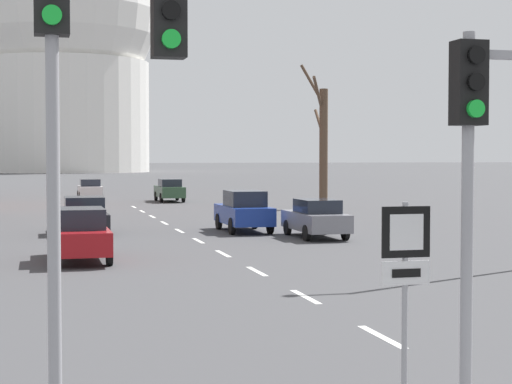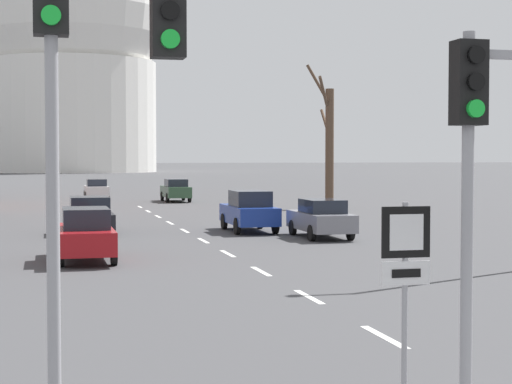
# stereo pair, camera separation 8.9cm
# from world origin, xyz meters

# --- Properties ---
(lane_stripe_1) EXTENTS (0.16, 2.00, 0.01)m
(lane_stripe_1) POSITION_xyz_m (0.00, 8.93, 0.00)
(lane_stripe_1) COLOR silver
(lane_stripe_1) RESTS_ON ground_plane
(lane_stripe_2) EXTENTS (0.16, 2.00, 0.01)m
(lane_stripe_2) POSITION_xyz_m (0.00, 13.43, 0.00)
(lane_stripe_2) COLOR silver
(lane_stripe_2) RESTS_ON ground_plane
(lane_stripe_3) EXTENTS (0.16, 2.00, 0.01)m
(lane_stripe_3) POSITION_xyz_m (0.00, 17.93, 0.00)
(lane_stripe_3) COLOR silver
(lane_stripe_3) RESTS_ON ground_plane
(lane_stripe_4) EXTENTS (0.16, 2.00, 0.01)m
(lane_stripe_4) POSITION_xyz_m (0.00, 22.43, 0.00)
(lane_stripe_4) COLOR silver
(lane_stripe_4) RESTS_ON ground_plane
(lane_stripe_5) EXTENTS (0.16, 2.00, 0.01)m
(lane_stripe_5) POSITION_xyz_m (0.00, 26.93, 0.00)
(lane_stripe_5) COLOR silver
(lane_stripe_5) RESTS_ON ground_plane
(lane_stripe_6) EXTENTS (0.16, 2.00, 0.01)m
(lane_stripe_6) POSITION_xyz_m (0.00, 31.43, 0.00)
(lane_stripe_6) COLOR silver
(lane_stripe_6) RESTS_ON ground_plane
(lane_stripe_7) EXTENTS (0.16, 2.00, 0.01)m
(lane_stripe_7) POSITION_xyz_m (0.00, 35.93, 0.00)
(lane_stripe_7) COLOR silver
(lane_stripe_7) RESTS_ON ground_plane
(lane_stripe_8) EXTENTS (0.16, 2.00, 0.01)m
(lane_stripe_8) POSITION_xyz_m (0.00, 40.43, 0.00)
(lane_stripe_8) COLOR silver
(lane_stripe_8) RESTS_ON ground_plane
(lane_stripe_9) EXTENTS (0.16, 2.00, 0.01)m
(lane_stripe_9) POSITION_xyz_m (0.00, 44.93, 0.00)
(lane_stripe_9) COLOR silver
(lane_stripe_9) RESTS_ON ground_plane
(lane_stripe_10) EXTENTS (0.16, 2.00, 0.01)m
(lane_stripe_10) POSITION_xyz_m (0.00, 49.43, 0.00)
(lane_stripe_10) COLOR silver
(lane_stripe_10) RESTS_ON ground_plane
(traffic_signal_centre_tall) EXTENTS (1.69, 0.34, 4.66)m
(traffic_signal_centre_tall) POSITION_xyz_m (-0.74, 3.56, 3.51)
(traffic_signal_centre_tall) COLOR #9E9EA3
(traffic_signal_centre_tall) RESTS_ON ground_plane
(traffic_signal_near_left) EXTENTS (1.58, 0.34, 5.55)m
(traffic_signal_near_left) POSITION_xyz_m (-5.41, 3.85, 4.20)
(traffic_signal_near_left) COLOR #9E9EA3
(traffic_signal_near_left) RESTS_ON ground_plane
(route_sign_post) EXTENTS (0.60, 0.08, 2.71)m
(route_sign_post) POSITION_xyz_m (-1.81, 3.93, 1.86)
(route_sign_post) COLOR #9E9EA3
(route_sign_post) RESTS_ON ground_plane
(sedan_near_left) EXTENTS (1.75, 3.94, 1.53)m
(sedan_near_left) POSITION_xyz_m (-2.14, 59.71, 0.78)
(sedan_near_left) COLOR silver
(sedan_near_left) RESTS_ON ground_plane
(sedan_near_right) EXTENTS (1.75, 4.15, 1.54)m
(sedan_near_right) POSITION_xyz_m (4.77, 26.99, 0.78)
(sedan_near_right) COLOR slate
(sedan_near_right) RESTS_ON ground_plane
(sedan_mid_centre) EXTENTS (1.73, 4.45, 1.62)m
(sedan_mid_centre) POSITION_xyz_m (3.17, 55.22, 0.84)
(sedan_mid_centre) COLOR #2D4C33
(sedan_mid_centre) RESTS_ON ground_plane
(sedan_far_left) EXTENTS (1.71, 4.35, 1.66)m
(sedan_far_left) POSITION_xyz_m (-4.68, 21.56, 0.83)
(sedan_far_left) COLOR maroon
(sedan_far_left) RESTS_ON ground_plane
(sedan_far_right) EXTENTS (1.82, 4.28, 1.77)m
(sedan_far_right) POSITION_xyz_m (2.63, 30.37, 0.89)
(sedan_far_right) COLOR navy
(sedan_far_right) RESTS_ON ground_plane
(sedan_distant_centre) EXTENTS (1.93, 4.36, 1.56)m
(sedan_distant_centre) POSITION_xyz_m (-4.09, 31.00, 0.79)
(sedan_distant_centre) COLOR black
(sedan_distant_centre) RESTS_ON ground_plane
(bare_tree_right_near) EXTENTS (1.76, 4.19, 8.94)m
(bare_tree_right_near) POSITION_xyz_m (11.25, 45.18, 4.07)
(bare_tree_right_near) COLOR brown
(bare_tree_right_near) RESTS_ON ground_plane
(capitol_dome) EXTENTS (37.40, 37.40, 52.82)m
(capitol_dome) POSITION_xyz_m (0.00, 174.24, 25.73)
(capitol_dome) COLOR silver
(capitol_dome) RESTS_ON ground_plane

